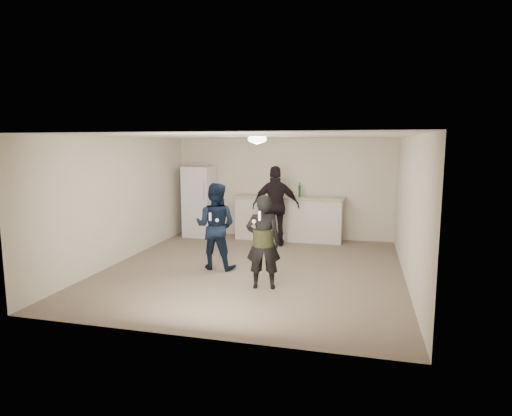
% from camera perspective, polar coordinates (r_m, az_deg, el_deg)
% --- Properties ---
extents(floor, '(6.00, 6.00, 0.00)m').
position_cam_1_polar(floor, '(8.23, -0.34, -8.15)').
color(floor, '#6B5B4C').
rests_on(floor, ground).
extents(ceiling, '(6.00, 6.00, 0.00)m').
position_cam_1_polar(ceiling, '(7.88, -0.36, 9.54)').
color(ceiling, silver).
rests_on(ceiling, wall_back).
extents(wall_back, '(6.00, 0.00, 6.00)m').
position_cam_1_polar(wall_back, '(10.87, 3.59, 2.63)').
color(wall_back, beige).
rests_on(wall_back, floor).
extents(wall_front, '(6.00, 0.00, 6.00)m').
position_cam_1_polar(wall_front, '(5.15, -8.70, -3.98)').
color(wall_front, beige).
rests_on(wall_front, floor).
extents(wall_left, '(0.00, 6.00, 6.00)m').
position_cam_1_polar(wall_left, '(9.04, -17.49, 1.07)').
color(wall_left, beige).
rests_on(wall_left, floor).
extents(wall_right, '(0.00, 6.00, 6.00)m').
position_cam_1_polar(wall_right, '(7.75, 19.74, -0.21)').
color(wall_right, beige).
rests_on(wall_right, floor).
extents(counter, '(2.60, 0.56, 1.05)m').
position_cam_1_polar(counter, '(10.61, 4.35, -1.48)').
color(counter, silver).
rests_on(counter, floor).
extents(counter_top, '(2.68, 0.64, 0.04)m').
position_cam_1_polar(counter_top, '(10.53, 4.38, 1.45)').
color(counter_top, beige).
rests_on(counter_top, counter).
extents(fridge, '(0.70, 0.70, 1.80)m').
position_cam_1_polar(fridge, '(11.11, -7.57, 0.88)').
color(fridge, silver).
rests_on(fridge, floor).
extents(fridge_handle, '(0.02, 0.02, 0.60)m').
position_cam_1_polar(fridge_handle, '(10.62, -6.94, 2.72)').
color(fridge_handle, silver).
rests_on(fridge_handle, fridge).
extents(ceiling_dome, '(0.36, 0.36, 0.16)m').
position_cam_1_polar(ceiling_dome, '(8.17, 0.17, 9.15)').
color(ceiling_dome, white).
rests_on(ceiling_dome, ceiling).
extents(shaker, '(0.08, 0.08, 0.17)m').
position_cam_1_polar(shaker, '(10.72, 2.23, 2.15)').
color(shaker, '#B0AFB4').
rests_on(shaker, counter_top).
extents(man, '(0.81, 0.63, 1.64)m').
position_cam_1_polar(man, '(8.14, -5.42, -2.42)').
color(man, '#0E1F3B').
rests_on(man, floor).
extents(woman, '(0.63, 0.47, 1.55)m').
position_cam_1_polar(woman, '(7.00, 0.98, -4.54)').
color(woman, black).
rests_on(woman, floor).
extents(camo_shorts, '(0.34, 0.34, 0.28)m').
position_cam_1_polar(camo_shorts, '(6.98, 0.98, -3.96)').
color(camo_shorts, '#2E3518').
rests_on(camo_shorts, woman).
extents(spectator, '(1.16, 0.65, 1.87)m').
position_cam_1_polar(spectator, '(9.93, 2.67, 0.24)').
color(spectator, black).
rests_on(spectator, floor).
extents(remote_man, '(0.04, 0.04, 0.15)m').
position_cam_1_polar(remote_man, '(7.84, -6.12, -1.14)').
color(remote_man, white).
rests_on(remote_man, man).
extents(nunchuk_man, '(0.07, 0.07, 0.07)m').
position_cam_1_polar(nunchuk_man, '(7.84, -5.22, -1.65)').
color(nunchuk_man, white).
rests_on(nunchuk_man, man).
extents(remote_woman, '(0.04, 0.04, 0.15)m').
position_cam_1_polar(remote_woman, '(6.67, 0.50, -1.05)').
color(remote_woman, white).
rests_on(remote_woman, woman).
extents(nunchuk_woman, '(0.07, 0.07, 0.07)m').
position_cam_1_polar(nunchuk_woman, '(6.74, -0.27, -1.81)').
color(nunchuk_woman, silver).
rests_on(nunchuk_woman, woman).
extents(bottle_cluster, '(0.62, 0.19, 0.28)m').
position_cam_1_polar(bottle_cluster, '(10.58, 4.35, 2.18)').
color(bottle_cluster, white).
rests_on(bottle_cluster, counter_top).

